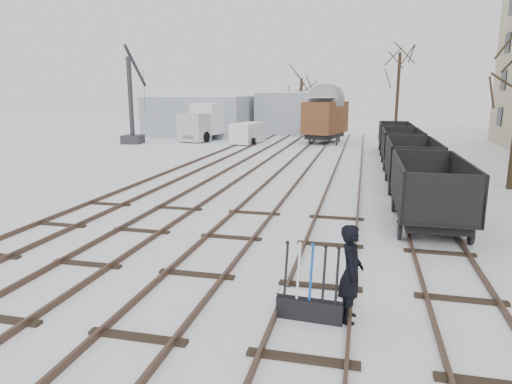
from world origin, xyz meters
TOP-DOWN VIEW (x-y plane):
  - ground at (0.00, 0.00)m, footprint 120.00×120.00m
  - tracks at (-0.00, 13.67)m, footprint 13.90×52.00m
  - shed_left at (-13.00, 36.00)m, footprint 10.00×8.00m
  - shed_right at (-4.00, 40.00)m, footprint 7.00×6.00m
  - ground_frame at (2.95, -1.49)m, footprint 1.33×0.51m
  - worker at (3.70, -1.39)m, footprint 0.47×0.71m
  - freight_wagon_a at (6.00, 5.83)m, footprint 2.18×5.45m
  - freight_wagon_b at (6.00, 12.23)m, footprint 2.18×5.45m
  - freight_wagon_c at (6.00, 18.63)m, footprint 2.18×5.45m
  - freight_wagon_d at (6.00, 25.03)m, footprint 2.18×5.45m
  - box_van_wagon at (0.40, 31.25)m, footprint 4.06×5.79m
  - lorry at (-10.44, 31.75)m, footprint 3.73×7.85m
  - panel_van at (-6.14, 29.16)m, footprint 2.40×4.33m
  - crane at (-16.06, 27.08)m, footprint 1.87×4.95m
  - tree_far_left at (-3.07, 40.50)m, footprint 0.30×0.30m
  - tree_far_right at (6.75, 37.15)m, footprint 0.30×0.30m

SIDE VIEW (x-z plane):
  - ground at x=0.00m, z-range 0.00..0.00m
  - tracks at x=0.00m, z-range -0.01..0.16m
  - ground_frame at x=2.95m, z-range -0.46..1.03m
  - freight_wagon_a at x=6.00m, z-range -0.26..1.96m
  - freight_wagon_b at x=6.00m, z-range -0.26..1.96m
  - freight_wagon_c at x=6.00m, z-range -0.26..1.96m
  - freight_wagon_d at x=6.00m, z-range -0.26..1.96m
  - panel_van at x=-6.14m, z-range 0.04..1.85m
  - worker at x=3.70m, z-range 0.00..1.93m
  - lorry at x=-10.44m, z-range 0.05..3.47m
  - shed_left at x=-13.00m, z-range 0.00..4.10m
  - crane at x=-16.06m, z-range -1.98..6.39m
  - shed_right at x=-4.00m, z-range 0.00..4.50m
  - box_van_wagon at x=0.40m, z-range 0.33..4.34m
  - tree_far_left at x=-3.07m, z-range 0.00..5.92m
  - tree_far_right at x=6.75m, z-range 0.00..8.14m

